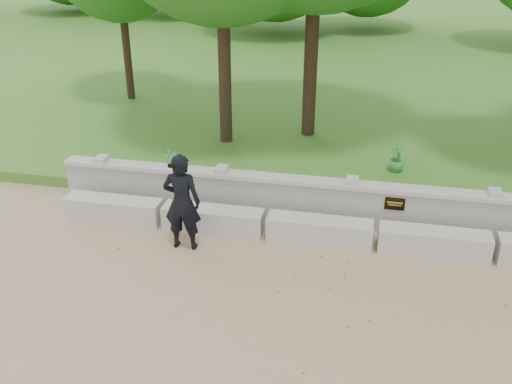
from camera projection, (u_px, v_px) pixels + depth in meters
ground at (371, 312)px, 8.57m from camera, size 80.00×80.00×0.00m
lawn at (382, 73)px, 20.81m from camera, size 40.00×22.00×0.25m
concrete_bench at (375, 236)px, 10.14m from camera, size 11.90×0.45×0.45m
parapet_wall at (377, 206)px, 10.65m from camera, size 12.50×0.35×0.90m
man_main at (182, 202)px, 9.86m from camera, size 0.67×0.60×1.79m
shrub_a at (172, 165)px, 12.09m from camera, size 0.39×0.43×0.67m
shrub_d at (397, 158)px, 12.48m from camera, size 0.48×0.48×0.65m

